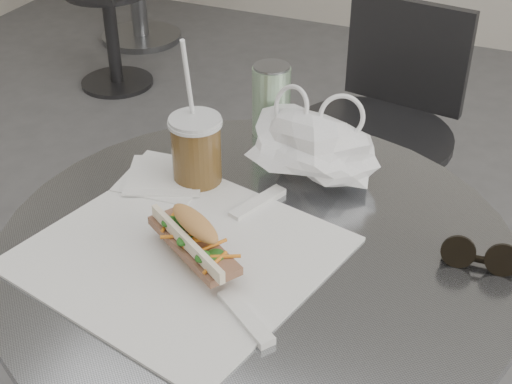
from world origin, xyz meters
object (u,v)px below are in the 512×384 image
at_px(chair_far, 373,175).
at_px(cafe_table, 256,372).
at_px(banh_mi, 194,240).
at_px(sunglasses, 480,257).
at_px(drink_can, 271,100).
at_px(iced_coffee, 196,149).
at_px(bg_chair, 105,22).

bearing_deg(chair_far, cafe_table, 100.77).
xyz_separation_m(banh_mi, sunglasses, (0.36, 0.14, -0.02)).
distance_m(chair_far, banh_mi, 1.02).
distance_m(chair_far, drink_can, 0.71).
height_order(chair_far, iced_coffee, iced_coffee).
height_order(bg_chair, banh_mi, banh_mi).
relative_size(iced_coffee, drink_can, 1.92).
height_order(chair_far, sunglasses, same).
height_order(banh_mi, drink_can, drink_can).
bearing_deg(cafe_table, bg_chair, 130.58).
distance_m(cafe_table, banh_mi, 0.33).
relative_size(iced_coffee, sunglasses, 2.34).
bearing_deg(banh_mi, chair_far, 120.19).
bearing_deg(iced_coffee, bg_chair, 129.32).
height_order(cafe_table, sunglasses, sunglasses).
distance_m(cafe_table, chair_far, 0.86).
bearing_deg(iced_coffee, cafe_table, -35.84).
relative_size(cafe_table, bg_chair, 1.12).
height_order(iced_coffee, drink_can, iced_coffee).
relative_size(chair_far, banh_mi, 3.57).
height_order(chair_far, banh_mi, banh_mi).
bearing_deg(bg_chair, banh_mi, -53.53).
height_order(sunglasses, drink_can, drink_can).
bearing_deg(sunglasses, bg_chair, 132.03).
xyz_separation_m(cafe_table, bg_chair, (-1.42, 1.66, -0.16)).
height_order(iced_coffee, sunglasses, iced_coffee).
bearing_deg(cafe_table, banh_mi, -127.89).
bearing_deg(cafe_table, drink_can, 108.89).
bearing_deg(drink_can, sunglasses, -30.73).
height_order(cafe_table, drink_can, drink_can).
xyz_separation_m(chair_far, banh_mi, (-0.03, -0.93, 0.42)).
bearing_deg(bg_chair, drink_can, -47.35).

